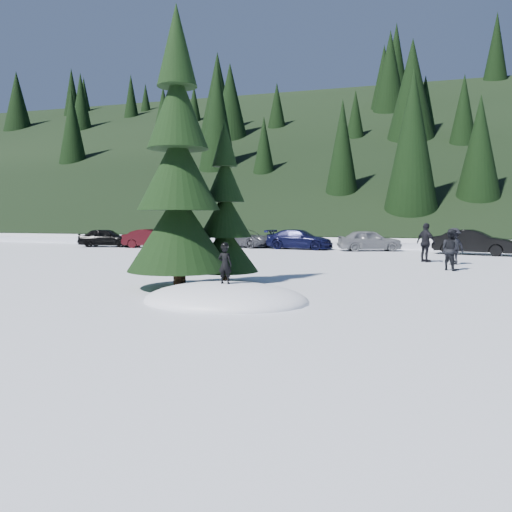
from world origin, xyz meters
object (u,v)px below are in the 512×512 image
(child_skier, at_px, (225,264))
(adult_0, at_px, (451,250))
(car_1, at_px, (151,238))
(spruce_tall, at_px, (178,181))
(car_5, at_px, (473,242))
(car_2, at_px, (245,238))
(spruce_short, at_px, (225,220))
(adult_2, at_px, (454,246))
(car_3, at_px, (299,239))
(car_4, at_px, (370,240))
(adult_1, at_px, (426,243))
(car_0, at_px, (107,238))

(child_skier, xyz_separation_m, adult_0, (6.24, 9.72, -0.13))
(car_1, bearing_deg, spruce_tall, -160.59)
(car_5, bearing_deg, car_2, 93.21)
(spruce_short, xyz_separation_m, car_5, (9.36, 15.45, -1.39))
(spruce_tall, distance_m, car_5, 19.95)
(adult_0, xyz_separation_m, car_2, (-12.72, 11.61, -0.23))
(spruce_short, bearing_deg, car_2, 106.24)
(child_skier, bearing_deg, car_5, -112.69)
(adult_2, height_order, car_2, adult_2)
(child_skier, relative_size, adult_0, 0.59)
(adult_2, xyz_separation_m, car_3, (-8.94, 8.06, -0.19))
(spruce_short, relative_size, car_5, 1.24)
(adult_0, distance_m, car_5, 9.23)
(spruce_tall, height_order, car_4, spruce_tall)
(car_3, xyz_separation_m, car_5, (10.51, -1.63, 0.06))
(spruce_short, distance_m, adult_0, 9.92)
(spruce_short, height_order, car_4, spruce_short)
(car_2, bearing_deg, spruce_short, -140.13)
(adult_1, relative_size, car_3, 0.42)
(child_skier, distance_m, car_2, 22.30)
(spruce_short, xyz_separation_m, car_2, (-5.25, 18.02, -1.48))
(spruce_short, height_order, adult_1, spruce_short)
(car_2, bearing_deg, car_1, 135.33)
(spruce_tall, relative_size, adult_2, 5.12)
(spruce_tall, distance_m, car_1, 20.08)
(adult_0, bearing_deg, car_4, -23.87)
(adult_0, distance_m, car_3, 13.72)
(adult_2, relative_size, car_0, 0.43)
(spruce_tall, height_order, car_2, spruce_tall)
(child_skier, height_order, car_3, child_skier)
(adult_2, bearing_deg, car_3, -76.79)
(car_2, relative_size, car_4, 1.13)
(car_4, relative_size, car_5, 0.91)
(child_skier, relative_size, car_1, 0.26)
(adult_1, bearing_deg, car_4, -19.47)
(spruce_tall, relative_size, car_4, 2.17)
(adult_1, distance_m, car_1, 18.85)
(child_skier, relative_size, car_2, 0.22)
(adult_1, relative_size, car_1, 0.49)
(car_0, bearing_deg, car_2, -86.90)
(adult_2, relative_size, car_3, 0.37)
(adult_0, relative_size, adult_2, 1.02)
(car_1, xyz_separation_m, car_4, (14.79, 1.24, 0.04))
(spruce_short, height_order, adult_2, spruce_short)
(car_4, bearing_deg, adult_2, -169.37)
(car_4, bearing_deg, car_3, 68.37)
(car_3, bearing_deg, adult_2, -123.69)
(spruce_tall, xyz_separation_m, car_4, (4.44, 18.23, -2.64))
(adult_2, height_order, car_3, adult_2)
(adult_0, xyz_separation_m, car_4, (-4.04, 10.42, -0.18))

